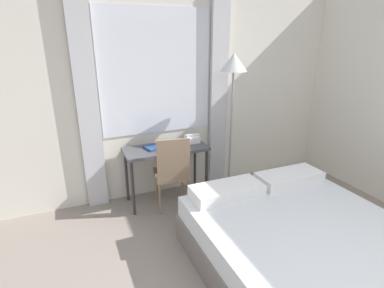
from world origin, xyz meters
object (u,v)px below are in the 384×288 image
object	(u,v)px
desk_chair	(172,170)
book	(156,147)
desk	(166,153)
bed	(306,251)
telephone	(192,139)
standing_lamp	(233,82)

from	to	relation	value
desk_chair	book	xyz separation A→B (m)	(-0.11, 0.27, 0.22)
desk	bed	size ratio (longest dim) A/B	0.54
bed	desk	bearing A→B (deg)	111.74
telephone	book	size ratio (longest dim) A/B	0.61
bed	book	xyz separation A→B (m)	(-0.81, 1.78, 0.48)
desk	telephone	size ratio (longest dim) A/B	5.75
desk_chair	standing_lamp	xyz separation A→B (m)	(0.84, 0.11, 0.98)
book	telephone	bearing A→B (deg)	2.60
telephone	desk_chair	bearing A→B (deg)	-142.48
telephone	book	distance (m)	0.50
bed	book	size ratio (longest dim) A/B	6.49
telephone	book	bearing A→B (deg)	-177.40
bed	book	world-z (taller)	book
desk	telephone	distance (m)	0.41
bed	standing_lamp	xyz separation A→B (m)	(0.15, 1.61, 1.24)
desk_chair	telephone	distance (m)	0.55
standing_lamp	book	xyz separation A→B (m)	(-0.96, 0.16, -0.76)
desk_chair	book	world-z (taller)	desk_chair
desk	desk_chair	distance (m)	0.27
telephone	desk	bearing A→B (deg)	-170.88
desk_chair	bed	size ratio (longest dim) A/B	0.49
desk	standing_lamp	xyz separation A→B (m)	(0.84, -0.12, 0.85)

